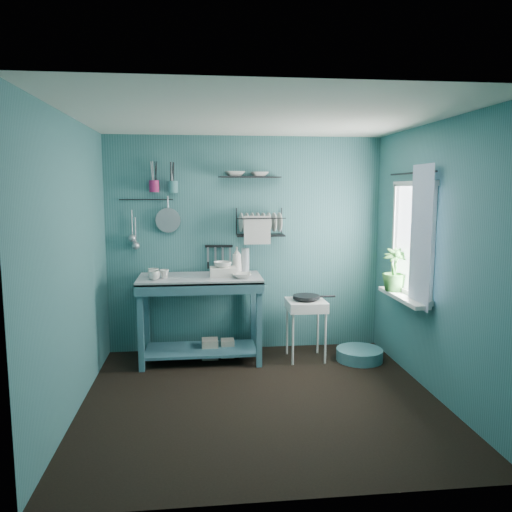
{
  "coord_description": "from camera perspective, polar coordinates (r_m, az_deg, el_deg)",
  "views": [
    {
      "loc": [
        -0.53,
        -4.29,
        1.9
      ],
      "look_at": [
        0.05,
        0.85,
        1.2
      ],
      "focal_mm": 35.0,
      "sensor_mm": 36.0,
      "label": 1
    }
  ],
  "objects": [
    {
      "name": "floor_basin",
      "position": [
        5.78,
        11.74,
        -10.98
      ],
      "size": [
        0.51,
        0.51,
        0.13
      ],
      "primitive_type": "cylinder",
      "color": "teal",
      "rests_on": "floor"
    },
    {
      "name": "frying_pan",
      "position": [
        5.57,
        5.76,
        -4.67
      ],
      "size": [
        0.3,
        0.3,
        0.03
      ],
      "primitive_type": "cylinder",
      "color": "black",
      "rests_on": "hotplate_stand"
    },
    {
      "name": "windowsill",
      "position": [
        5.27,
        16.43,
        -4.55
      ],
      "size": [
        0.16,
        0.95,
        0.04
      ],
      "primitive_type": "cube",
      "color": "silver",
      "rests_on": "wall_right"
    },
    {
      "name": "upper_shelf",
      "position": [
        5.72,
        -0.72,
        9.0
      ],
      "size": [
        0.71,
        0.24,
        0.01
      ],
      "primitive_type": "cube",
      "rotation": [
        0.0,
        0.0,
        0.09
      ],
      "color": "black",
      "rests_on": "wall_back"
    },
    {
      "name": "hotplate_stand",
      "position": [
        5.66,
        5.71,
        -8.36
      ],
      "size": [
        0.49,
        0.49,
        0.67
      ],
      "primitive_type": "cube",
      "rotation": [
        0.0,
        0.0,
        -0.2
      ],
      "color": "silver",
      "rests_on": "floor"
    },
    {
      "name": "storage_tin_large",
      "position": [
        5.74,
        -5.29,
        -10.49
      ],
      "size": [
        0.18,
        0.18,
        0.22
      ],
      "primitive_type": "cube",
      "color": "tan",
      "rests_on": "floor"
    },
    {
      "name": "shelf_bowl_left",
      "position": [
        5.71,
        -2.43,
        9.71
      ],
      "size": [
        0.25,
        0.25,
        0.06
      ],
      "primitive_type": "imported",
      "rotation": [
        0.0,
        0.0,
        0.09
      ],
      "color": "silver",
      "rests_on": "upper_shelf"
    },
    {
      "name": "wash_tub",
      "position": [
        5.47,
        -3.81,
        -1.82
      ],
      "size": [
        0.28,
        0.22,
        0.1
      ],
      "primitive_type": "cube",
      "color": "silver",
      "rests_on": "work_counter"
    },
    {
      "name": "ceiling",
      "position": [
        4.36,
        0.62,
        15.62
      ],
      "size": [
        3.2,
        3.2,
        0.0
      ],
      "primitive_type": "plane",
      "rotation": [
        3.14,
        0.0,
        0.0
      ],
      "color": "silver",
      "rests_on": "ground"
    },
    {
      "name": "hook_rail",
      "position": [
        5.79,
        -12.44,
        6.31
      ],
      "size": [
        0.6,
        0.01,
        0.01
      ],
      "primitive_type": "cylinder",
      "rotation": [
        0.0,
        1.57,
        0.0
      ],
      "color": "black",
      "rests_on": "wall_back"
    },
    {
      "name": "potted_plant",
      "position": [
        5.43,
        15.53,
        -1.53
      ],
      "size": [
        0.33,
        0.33,
        0.45
      ],
      "primitive_type": "imported",
      "rotation": [
        0.0,
        0.0,
        -0.43
      ],
      "color": "#2F6E2C",
      "rests_on": "windowsill"
    },
    {
      "name": "work_counter",
      "position": [
        5.59,
        -6.35,
        -7.12
      ],
      "size": [
        1.34,
        0.68,
        0.95
      ],
      "primitive_type": "cube",
      "rotation": [
        0.0,
        0.0,
        -0.01
      ],
      "color": "#376573",
      "rests_on": "floor"
    },
    {
      "name": "wall_back",
      "position": [
        5.85,
        -1.2,
        1.32
      ],
      "size": [
        3.2,
        0.0,
        3.2
      ],
      "primitive_type": "plane",
      "rotation": [
        1.57,
        0.0,
        0.0
      ],
      "color": "#336668",
      "rests_on": "ground"
    },
    {
      "name": "window_glass",
      "position": [
        5.21,
        17.54,
        1.85
      ],
      "size": [
        0.0,
        1.1,
        1.1
      ],
      "primitive_type": "plane",
      "rotation": [
        1.57,
        0.0,
        1.57
      ],
      "color": "white",
      "rests_on": "wall_right"
    },
    {
      "name": "mug_mid",
      "position": [
        5.44,
        -10.44,
        -2.02
      ],
      "size": [
        0.14,
        0.14,
        0.09
      ],
      "primitive_type": "imported",
      "rotation": [
        0.0,
        0.0,
        0.52
      ],
      "color": "silver",
      "rests_on": "work_counter"
    },
    {
      "name": "knife_strip",
      "position": [
        5.8,
        -4.26,
        1.13
      ],
      "size": [
        0.32,
        0.04,
        0.03
      ],
      "primitive_type": "cube",
      "rotation": [
        0.0,
        0.0,
        -0.08
      ],
      "color": "black",
      "rests_on": "wall_back"
    },
    {
      "name": "dish_rack",
      "position": [
        5.71,
        0.49,
        3.89
      ],
      "size": [
        0.56,
        0.27,
        0.32
      ],
      "primitive_type": "cube",
      "rotation": [
        0.0,
        0.0,
        0.05
      ],
      "color": "black",
      "rests_on": "wall_back"
    },
    {
      "name": "wall_front",
      "position": [
        2.91,
        4.23,
        -5.17
      ],
      "size": [
        3.2,
        0.0,
        3.2
      ],
      "primitive_type": "plane",
      "rotation": [
        -1.57,
        0.0,
        0.0
      ],
      "color": "#336668",
      "rests_on": "ground"
    },
    {
      "name": "utensil_cup_magenta",
      "position": [
        5.73,
        -11.57,
        7.82
      ],
      "size": [
        0.11,
        0.11,
        0.13
      ],
      "primitive_type": "cylinder",
      "color": "#A21E59",
      "rests_on": "wall_back"
    },
    {
      "name": "curtain_rod",
      "position": [
        5.17,
        17.37,
        9.03
      ],
      "size": [
        0.02,
        1.05,
        0.02
      ],
      "primitive_type": "cylinder",
      "rotation": [
        1.57,
        0.0,
        0.0
      ],
      "color": "black",
      "rests_on": "wall_right"
    },
    {
      "name": "wall_left",
      "position": [
        4.47,
        -20.22,
        -1.12
      ],
      "size": [
        0.0,
        3.0,
        3.0
      ],
      "primitive_type": "plane",
      "rotation": [
        1.57,
        0.0,
        1.57
      ],
      "color": "#336668",
      "rests_on": "ground"
    },
    {
      "name": "storage_tin_small",
      "position": [
        5.78,
        -3.27,
        -10.45
      ],
      "size": [
        0.15,
        0.15,
        0.2
      ],
      "primitive_type": "cube",
      "color": "tan",
      "rests_on": "floor"
    },
    {
      "name": "shelf_bowl_right",
      "position": [
        5.73,
        0.39,
        9.62
      ],
      "size": [
        0.23,
        0.23,
        0.05
      ],
      "primitive_type": "imported",
      "rotation": [
        0.0,
        0.0,
        0.1
      ],
      "color": "silver",
      "rests_on": "upper_shelf"
    },
    {
      "name": "wall_right",
      "position": [
        4.83,
        19.78,
        -0.47
      ],
      "size": [
        0.0,
        3.0,
        3.0
      ],
      "primitive_type": "plane",
      "rotation": [
        1.57,
        0.0,
        -1.57
      ],
      "color": "#336668",
      "rests_on": "ground"
    },
    {
      "name": "tub_bowl",
      "position": [
        5.45,
        -3.82,
        -0.98
      ],
      "size": [
        0.19,
        0.19,
        0.06
      ],
      "primitive_type": "imported",
      "color": "silver",
      "rests_on": "wash_tub"
    },
    {
      "name": "floor",
      "position": [
        4.72,
        0.58,
        -16.02
      ],
      "size": [
        3.2,
        3.2,
        0.0
      ],
      "primitive_type": "plane",
      "color": "black",
      "rests_on": "ground"
    },
    {
      "name": "soap_bottle",
      "position": [
        5.68,
        -2.21,
        -0.44
      ],
      "size": [
        0.12,
        0.12,
        0.3
      ],
      "primitive_type": "imported",
      "color": "silver",
      "rests_on": "work_counter"
    },
    {
      "name": "utensil_cup_teal",
      "position": [
        5.72,
        -9.48,
        7.8
      ],
      "size": [
        0.11,
        0.11,
        0.13
      ],
      "primitive_type": "cylinder",
      "color": "teal",
      "rests_on": "wall_back"
    },
    {
      "name": "ladle_outer",
      "position": [
        5.81,
        -13.98,
        3.66
      ],
      "size": [
        0.01,
        0.01,
        0.3
      ],
      "primitive_type": "cylinder",
      "color": "#A6A7AE",
      "rests_on": "wall_back"
    },
    {
      "name": "counter_bowl",
      "position": [
        5.36,
        -1.61,
        -2.26
      ],
      "size": [
        0.22,
        0.22,
        0.05
      ],
      "primitive_type": "imported",
      "color": "silver",
      "rests_on": "work_counter"
    },
    {
      "name": "mug_right",
      "position": [
        5.5,
        -11.65,
        -1.91
      ],
      "size": [
        0.17,
        0.17,
        0.1
      ],
      "primitive_type": "imported",
      "rotation": [
        0.0,
        0.0,
        1.05
      ],
      "color": "silver",
      "rests_on": "work_counter"
    },
    {
      "name": "ladle_inner",
      "position": [
        5.81,
        -13.62,
        2.84
      ],
      "size": [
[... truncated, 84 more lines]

